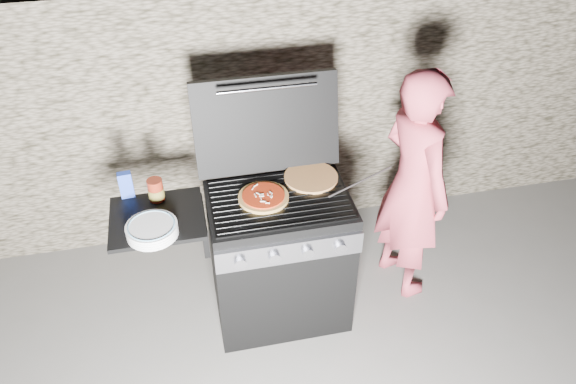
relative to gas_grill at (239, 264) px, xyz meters
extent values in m
plane|color=#5B5854|center=(0.25, 0.00, -0.46)|extent=(50.00, 50.00, 0.00)
cube|color=gray|center=(0.25, 1.05, 0.44)|extent=(8.00, 0.35, 1.80)
cylinder|color=tan|center=(0.47, 0.15, 0.46)|extent=(0.40, 0.40, 0.02)
cylinder|color=maroon|center=(-0.41, 0.15, 0.51)|extent=(0.09, 0.09, 0.13)
cube|color=#2441B3|center=(-0.57, 0.21, 0.53)|extent=(0.08, 0.05, 0.16)
cylinder|color=silver|center=(-0.44, -0.14, 0.48)|extent=(0.30, 0.30, 0.06)
imported|color=#B33D4C|center=(1.10, 0.11, 0.32)|extent=(0.50, 0.64, 1.56)
cylinder|color=black|center=(0.72, 0.00, 0.50)|extent=(0.40, 0.12, 0.08)
camera|label=1|loc=(-0.22, -2.40, 2.38)|focal=35.00mm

